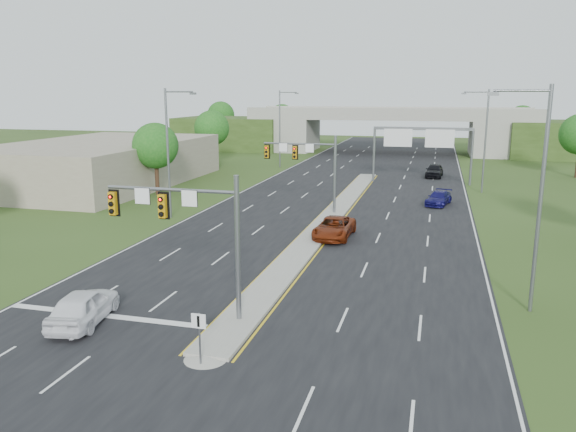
% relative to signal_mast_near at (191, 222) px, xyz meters
% --- Properties ---
extents(ground, '(240.00, 240.00, 0.00)m').
position_rel_signal_mast_near_xyz_m(ground, '(2.26, 0.07, -4.73)').
color(ground, '#2C4117').
rests_on(ground, ground).
extents(road, '(24.00, 160.00, 0.02)m').
position_rel_signal_mast_near_xyz_m(road, '(2.26, 35.07, -4.72)').
color(road, black).
rests_on(road, ground).
extents(median, '(2.00, 54.00, 0.16)m').
position_rel_signal_mast_near_xyz_m(median, '(2.26, 23.07, -4.63)').
color(median, gray).
rests_on(median, road).
extents(median_nose, '(2.00, 2.00, 0.16)m').
position_rel_signal_mast_near_xyz_m(median_nose, '(2.26, -3.93, -4.63)').
color(median_nose, gray).
rests_on(median_nose, road).
extents(lane_markings, '(23.72, 160.00, 0.01)m').
position_rel_signal_mast_near_xyz_m(lane_markings, '(1.66, 28.99, -4.70)').
color(lane_markings, gold).
rests_on(lane_markings, road).
extents(signal_mast_near, '(6.62, 0.60, 7.00)m').
position_rel_signal_mast_near_xyz_m(signal_mast_near, '(0.00, 0.00, 0.00)').
color(signal_mast_near, slate).
rests_on(signal_mast_near, ground).
extents(signal_mast_far, '(6.62, 0.60, 7.00)m').
position_rel_signal_mast_near_xyz_m(signal_mast_far, '(0.00, 25.00, 0.00)').
color(signal_mast_far, slate).
rests_on(signal_mast_far, ground).
extents(keep_right_sign, '(0.60, 0.13, 2.20)m').
position_rel_signal_mast_near_xyz_m(keep_right_sign, '(2.26, -4.45, -3.21)').
color(keep_right_sign, slate).
rests_on(keep_right_sign, ground).
extents(sign_gantry, '(11.58, 0.44, 6.67)m').
position_rel_signal_mast_near_xyz_m(sign_gantry, '(8.95, 44.99, 0.51)').
color(sign_gantry, slate).
rests_on(sign_gantry, ground).
extents(overpass, '(80.00, 14.00, 8.10)m').
position_rel_signal_mast_near_xyz_m(overpass, '(2.26, 80.07, -1.17)').
color(overpass, gray).
rests_on(overpass, ground).
extents(lightpole_l_mid, '(2.85, 0.25, 11.00)m').
position_rel_signal_mast_near_xyz_m(lightpole_l_mid, '(-11.03, 20.07, 1.38)').
color(lightpole_l_mid, slate).
rests_on(lightpole_l_mid, ground).
extents(lightpole_l_far, '(2.85, 0.25, 11.00)m').
position_rel_signal_mast_near_xyz_m(lightpole_l_far, '(-11.03, 55.07, 1.38)').
color(lightpole_l_far, slate).
rests_on(lightpole_l_far, ground).
extents(lightpole_r_near, '(2.85, 0.25, 11.00)m').
position_rel_signal_mast_near_xyz_m(lightpole_r_near, '(15.56, 5.07, 1.38)').
color(lightpole_r_near, slate).
rests_on(lightpole_r_near, ground).
extents(lightpole_r_far, '(2.85, 0.25, 11.00)m').
position_rel_signal_mast_near_xyz_m(lightpole_r_far, '(15.56, 40.07, 1.38)').
color(lightpole_r_far, slate).
rests_on(lightpole_r_far, ground).
extents(tree_l_near, '(4.80, 4.80, 7.60)m').
position_rel_signal_mast_near_xyz_m(tree_l_near, '(-17.74, 30.07, 0.45)').
color(tree_l_near, '#382316').
rests_on(tree_l_near, ground).
extents(tree_l_mid, '(5.20, 5.20, 8.12)m').
position_rel_signal_mast_near_xyz_m(tree_l_mid, '(-21.74, 55.07, 0.78)').
color(tree_l_mid, '#382316').
rests_on(tree_l_mid, ground).
extents(tree_back_a, '(6.00, 6.00, 8.85)m').
position_rel_signal_mast_near_xyz_m(tree_back_a, '(-35.74, 94.07, 1.11)').
color(tree_back_a, '#382316').
rests_on(tree_back_a, ground).
extents(tree_back_b, '(5.60, 5.60, 8.32)m').
position_rel_signal_mast_near_xyz_m(tree_back_b, '(-21.74, 94.07, 0.78)').
color(tree_back_b, '#382316').
rests_on(tree_back_b, ground).
extents(tree_back_c, '(5.60, 5.60, 8.32)m').
position_rel_signal_mast_near_xyz_m(tree_back_c, '(26.26, 94.07, 0.78)').
color(tree_back_c, '#382316').
rests_on(tree_back_c, ground).
extents(commercial_building, '(18.00, 30.00, 5.00)m').
position_rel_signal_mast_near_xyz_m(commercial_building, '(-27.74, 35.07, -2.23)').
color(commercial_building, gray).
rests_on(commercial_building, ground).
extents(car_white, '(2.78, 5.12, 1.65)m').
position_rel_signal_mast_near_xyz_m(car_white, '(-4.72, -1.93, -3.88)').
color(car_white, white).
rests_on(car_white, road).
extents(car_far_a, '(2.71, 5.53, 1.51)m').
position_rel_signal_mast_near_xyz_m(car_far_a, '(3.76, 16.84, -3.95)').
color(car_far_a, '#641F0A').
rests_on(car_far_a, road).
extents(car_far_b, '(2.81, 4.78, 1.30)m').
position_rel_signal_mast_near_xyz_m(car_far_b, '(11.26, 31.84, -4.06)').
color(car_far_b, '#0E0C4B').
rests_on(car_far_b, road).
extents(car_far_c, '(2.39, 5.16, 1.71)m').
position_rel_signal_mast_near_xyz_m(car_far_c, '(10.64, 50.75, -3.85)').
color(car_far_c, black).
rests_on(car_far_c, road).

